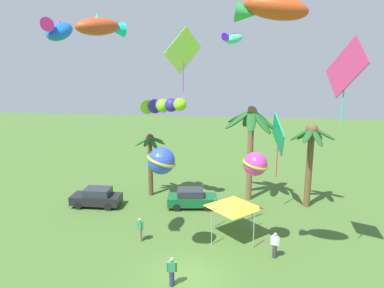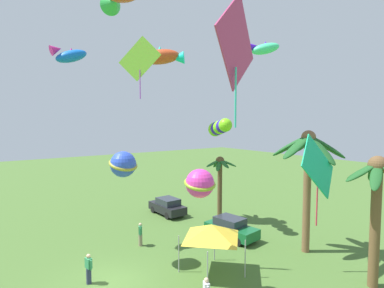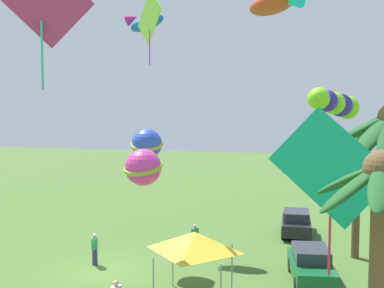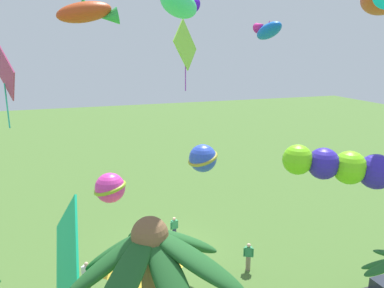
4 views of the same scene
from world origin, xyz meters
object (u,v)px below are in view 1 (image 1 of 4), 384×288
(parked_car_0, at_px, (192,198))
(kite_diamond_2, at_px, (278,136))
(spectator_1, at_px, (172,271))
(kite_diamond_0, at_px, (346,69))
(spectator_0, at_px, (140,229))
(kite_ball_7, at_px, (161,161))
(palm_tree_1, at_px, (150,151))
(kite_fish_6, at_px, (58,30))
(parked_car_1, at_px, (97,197))
(kite_ball_9, at_px, (255,164))
(kite_fish_5, at_px, (233,38))
(kite_fish_4, at_px, (101,27))
(kite_tube_3, at_px, (161,106))
(palm_tree_0, at_px, (251,128))
(kite_diamond_8, at_px, (183,51))
(spectator_2, at_px, (275,245))
(palm_tree_2, at_px, (311,148))
(kite_fish_1, at_px, (271,8))

(parked_car_0, xyz_separation_m, kite_diamond_2, (6.51, 0.41, 5.18))
(spectator_1, relative_size, kite_diamond_0, 0.37)
(spectator_1, bearing_deg, spectator_0, 123.61)
(parked_car_0, xyz_separation_m, kite_ball_7, (-0.60, -7.96, 5.24))
(palm_tree_1, bearing_deg, kite_fish_6, -95.94)
(parked_car_1, relative_size, kite_ball_9, 2.12)
(kite_diamond_0, distance_m, kite_ball_7, 10.51)
(parked_car_0, relative_size, kite_ball_7, 2.19)
(parked_car_1, bearing_deg, parked_car_0, 6.02)
(kite_diamond_2, height_order, kite_fish_5, kite_fish_5)
(kite_fish_4, bearing_deg, kite_tube_3, 43.73)
(kite_diamond_0, bearing_deg, kite_fish_5, 126.56)
(kite_fish_5, height_order, kite_fish_6, kite_fish_6)
(kite_ball_9, bearing_deg, kite_tube_3, 134.43)
(kite_diamond_2, height_order, kite_fish_4, kite_fish_4)
(palm_tree_0, relative_size, kite_diamond_8, 2.33)
(palm_tree_1, xyz_separation_m, kite_ball_7, (3.30, -10.20, 2.01))
(kite_ball_7, bearing_deg, spectator_2, 9.53)
(palm_tree_0, xyz_separation_m, kite_fish_6, (-9.70, -12.02, 6.64))
(palm_tree_1, distance_m, parked_car_0, 5.54)
(palm_tree_2, height_order, kite_fish_4, kite_fish_4)
(kite_fish_1, bearing_deg, kite_ball_7, 157.69)
(kite_tube_3, bearing_deg, parked_car_0, -21.95)
(palm_tree_0, height_order, kite_fish_4, kite_fish_4)
(palm_tree_0, xyz_separation_m, spectator_2, (1.31, -9.25, -5.33))
(kite_tube_3, xyz_separation_m, kite_fish_6, (-2.53, -10.69, 4.82))
(parked_car_1, bearing_deg, kite_diamond_8, -38.89)
(parked_car_1, xyz_separation_m, kite_fish_1, (12.39, -9.37, 12.75))
(palm_tree_2, bearing_deg, spectator_0, -147.66)
(kite_diamond_2, relative_size, kite_fish_5, 2.55)
(palm_tree_0, distance_m, kite_ball_7, 11.55)
(spectator_2, bearing_deg, kite_fish_4, 158.33)
(kite_fish_1, distance_m, kite_diamond_2, 13.12)
(spectator_0, height_order, kite_ball_7, kite_ball_7)
(kite_fish_1, bearing_deg, spectator_1, -177.29)
(kite_diamond_0, bearing_deg, parked_car_0, 137.76)
(kite_ball_7, bearing_deg, palm_tree_2, 43.91)
(parked_car_0, height_order, kite_diamond_8, kite_diamond_8)
(spectator_2, bearing_deg, palm_tree_2, 68.48)
(parked_car_1, height_order, kite_fish_4, kite_fish_4)
(spectator_2, distance_m, kite_fish_6, 16.50)
(kite_fish_4, xyz_separation_m, kite_ball_7, (5.37, -5.79, -7.68))
(kite_fish_6, bearing_deg, kite_diamond_0, 7.31)
(palm_tree_1, distance_m, kite_fish_6, 14.84)
(kite_fish_1, xyz_separation_m, kite_tube_3, (-7.40, 11.22, -5.53))
(palm_tree_2, distance_m, spectator_1, 15.24)
(palm_tree_0, relative_size, palm_tree_2, 1.17)
(parked_car_1, distance_m, kite_diamond_0, 20.47)
(kite_ball_7, bearing_deg, kite_fish_6, -159.67)
(kite_diamond_2, bearing_deg, spectator_2, -95.05)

